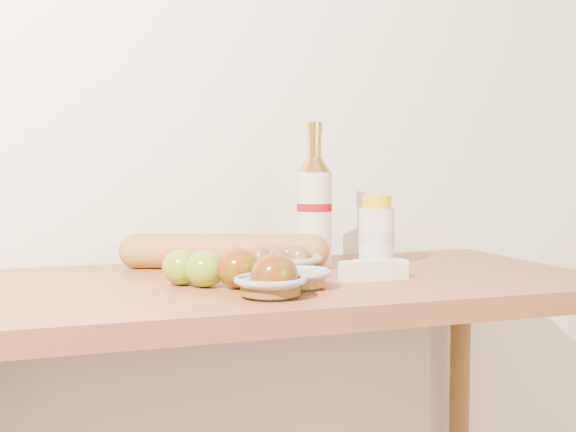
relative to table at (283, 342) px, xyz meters
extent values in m
cube|color=silver|center=(0.00, 0.33, 0.52)|extent=(3.50, 0.02, 2.60)
cube|color=#A86236|center=(0.00, 0.00, 0.10)|extent=(1.20, 0.60, 0.04)
cylinder|color=beige|center=(0.11, 0.13, 0.22)|extent=(0.09, 0.09, 0.20)
cylinder|color=maroon|center=(0.11, 0.13, 0.25)|extent=(0.09, 0.09, 0.02)
cone|color=gold|center=(0.11, 0.13, 0.34)|extent=(0.09, 0.09, 0.03)
cylinder|color=gold|center=(0.11, 0.13, 0.38)|extent=(0.03, 0.03, 0.05)
cylinder|color=gold|center=(0.11, 0.13, 0.42)|extent=(0.04, 0.04, 0.02)
cylinder|color=silver|center=(0.24, 0.10, 0.18)|extent=(0.09, 0.09, 0.12)
cylinder|color=beige|center=(0.24, 0.10, 0.18)|extent=(0.09, 0.09, 0.03)
cylinder|color=#E1BB0B|center=(0.24, 0.10, 0.26)|extent=(0.07, 0.07, 0.03)
torus|color=gray|center=(0.02, 0.05, 0.15)|extent=(0.21, 0.21, 0.01)
ellipsoid|color=brown|center=(0.00, 0.03, 0.15)|extent=(0.06, 0.06, 0.06)
ellipsoid|color=brown|center=(0.05, 0.05, 0.15)|extent=(0.06, 0.06, 0.06)
ellipsoid|color=brown|center=(0.01, 0.08, 0.15)|extent=(0.06, 0.06, 0.06)
ellipsoid|color=brown|center=(-0.03, 0.06, 0.15)|extent=(0.06, 0.06, 0.06)
ellipsoid|color=brown|center=(0.04, 0.09, 0.15)|extent=(0.06, 0.06, 0.06)
cylinder|color=#C78B3C|center=(-0.08, 0.16, 0.16)|extent=(0.37, 0.20, 0.07)
sphere|color=#C78B3C|center=(-0.25, 0.22, 0.16)|extent=(0.09, 0.09, 0.07)
sphere|color=#C78B3C|center=(0.09, 0.09, 0.16)|extent=(0.09, 0.09, 0.07)
ellipsoid|color=#A3A120|center=(-0.16, -0.05, 0.16)|extent=(0.09, 0.09, 0.07)
cylinder|color=#513B1B|center=(-0.16, -0.05, 0.18)|extent=(0.01, 0.01, 0.01)
ellipsoid|color=maroon|center=(-0.08, -0.18, 0.16)|extent=(0.08, 0.08, 0.07)
cylinder|color=#452A17|center=(-0.08, -0.18, 0.19)|extent=(0.01, 0.01, 0.01)
ellipsoid|color=#930808|center=(-0.11, -0.09, 0.16)|extent=(0.09, 0.09, 0.07)
cylinder|color=#50341A|center=(-0.11, -0.09, 0.19)|extent=(0.01, 0.01, 0.01)
torus|color=#8D9995|center=(-0.08, -0.18, 0.15)|extent=(0.14, 0.14, 0.01)
cylinder|color=brown|center=(-0.08, -0.18, 0.14)|extent=(0.11, 0.11, 0.02)
torus|color=#8F9C98|center=(-0.01, -0.12, 0.15)|extent=(0.15, 0.15, 0.01)
cylinder|color=brown|center=(-0.01, -0.12, 0.14)|extent=(0.12, 0.12, 0.02)
cube|color=beige|center=(0.15, -0.07, 0.14)|extent=(0.13, 0.04, 0.04)
cube|color=beige|center=(0.15, -0.07, 0.14)|extent=(0.07, 0.04, 0.04)
ellipsoid|color=#A3A120|center=(-0.20, -0.02, 0.16)|extent=(0.09, 0.09, 0.07)
cylinder|color=#513B1B|center=(-0.20, -0.02, 0.18)|extent=(0.01, 0.01, 0.01)
camera|label=1|loc=(-0.43, -1.29, 0.34)|focal=45.00mm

